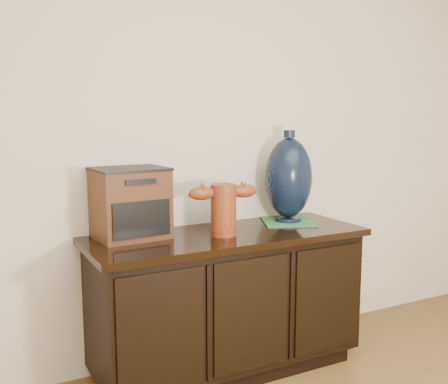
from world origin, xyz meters
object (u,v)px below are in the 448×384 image
tv_radio (130,203)px  lamp_base (289,178)px  terracotta_vessel (223,207)px  spray_can (227,210)px  sideboard (227,301)px

tv_radio → lamp_base: (0.90, -0.06, 0.08)m
terracotta_vessel → spray_can: bearing=63.2°
spray_can → tv_radio: bearing=177.2°
sideboard → lamp_base: bearing=10.1°
sideboard → terracotta_vessel: (-0.04, -0.04, 0.52)m
sideboard → spray_can: spray_can is taller
spray_can → sideboard: bearing=-116.8°
spray_can → lamp_base: bearing=-4.5°
tv_radio → lamp_base: 0.91m
sideboard → spray_can: size_ratio=7.32×
sideboard → tv_radio: tv_radio is taller
sideboard → spray_can: (0.05, 0.11, 0.47)m
lamp_base → terracotta_vessel: bearing=-166.6°
sideboard → lamp_base: (0.43, 0.08, 0.62)m
terracotta_vessel → spray_can: (0.10, 0.14, -0.05)m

